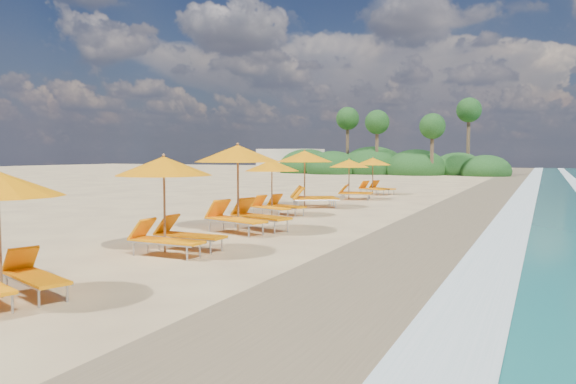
# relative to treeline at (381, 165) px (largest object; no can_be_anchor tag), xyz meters

# --- Properties ---
(ground) EXTENTS (160.00, 160.00, 0.00)m
(ground) POSITION_rel_treeline_xyz_m (9.94, -45.51, -1.00)
(ground) COLOR #D8BC7F
(ground) RESTS_ON ground
(wet_sand) EXTENTS (4.00, 160.00, 0.01)m
(wet_sand) POSITION_rel_treeline_xyz_m (13.94, -45.51, -0.99)
(wet_sand) COLOR #897451
(wet_sand) RESTS_ON ground
(surf_foam) EXTENTS (4.00, 160.00, 0.01)m
(surf_foam) POSITION_rel_treeline_xyz_m (16.64, -45.51, -0.97)
(surf_foam) COLOR white
(surf_foam) RESTS_ON ground
(station_2) EXTENTS (2.63, 2.58, 2.06)m
(station_2) POSITION_rel_treeline_xyz_m (8.84, -53.57, 0.16)
(station_2) COLOR olive
(station_2) RESTS_ON ground
(station_3) EXTENTS (2.45, 2.27, 2.26)m
(station_3) POSITION_rel_treeline_xyz_m (8.68, -49.15, 0.27)
(station_3) COLOR olive
(station_3) RESTS_ON ground
(station_4) EXTENTS (3.28, 3.20, 2.59)m
(station_4) POSITION_rel_treeline_xyz_m (8.42, -45.39, 0.45)
(station_4) COLOR olive
(station_4) RESTS_ON ground
(station_5) EXTENTS (2.68, 2.64, 2.08)m
(station_5) POSITION_rel_treeline_xyz_m (7.43, -41.28, 0.17)
(station_5) COLOR olive
(station_5) RESTS_ON ground
(station_6) EXTENTS (3.30, 3.30, 2.45)m
(station_6) POSITION_rel_treeline_xyz_m (7.32, -37.80, 0.37)
(station_6) COLOR olive
(station_6) RESTS_ON ground
(station_7) EXTENTS (2.44, 2.34, 2.03)m
(station_7) POSITION_rel_treeline_xyz_m (7.75, -33.33, 0.14)
(station_7) COLOR olive
(station_7) RESTS_ON ground
(station_8) EXTENTS (2.78, 2.78, 2.09)m
(station_8) POSITION_rel_treeline_xyz_m (7.83, -29.60, 0.17)
(station_8) COLOR olive
(station_8) RESTS_ON ground
(treeline) EXTENTS (25.80, 8.80, 9.74)m
(treeline) POSITION_rel_treeline_xyz_m (0.00, 0.00, 0.00)
(treeline) COLOR #163D14
(treeline) RESTS_ON ground
(beach_building) EXTENTS (7.00, 5.00, 2.80)m
(beach_building) POSITION_rel_treeline_xyz_m (-12.06, 2.49, 0.40)
(beach_building) COLOR beige
(beach_building) RESTS_ON ground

